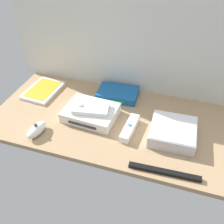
% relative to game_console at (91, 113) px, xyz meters
% --- Properties ---
extents(ground_plane, '(1.00, 0.48, 0.02)m').
position_rel_game_console_xyz_m(ground_plane, '(0.09, 0.01, -0.03)').
color(ground_plane, '#9E7F5B').
rests_on(ground_plane, ground).
extents(back_wall, '(1.10, 0.01, 0.64)m').
position_rel_game_console_xyz_m(back_wall, '(0.09, 0.26, 0.30)').
color(back_wall, silver).
rests_on(back_wall, ground).
extents(game_console, '(0.22, 0.17, 0.04)m').
position_rel_game_console_xyz_m(game_console, '(0.00, 0.00, 0.00)').
color(game_console, white).
rests_on(game_console, ground_plane).
extents(mini_computer, '(0.17, 0.17, 0.05)m').
position_rel_game_console_xyz_m(mini_computer, '(0.34, -0.02, 0.00)').
color(mini_computer, silver).
rests_on(mini_computer, ground_plane).
extents(game_case, '(0.15, 0.20, 0.02)m').
position_rel_game_console_xyz_m(game_case, '(-0.28, 0.10, -0.01)').
color(game_case, white).
rests_on(game_case, ground_plane).
extents(network_router, '(0.19, 0.13, 0.03)m').
position_rel_game_console_xyz_m(network_router, '(0.07, 0.17, -0.00)').
color(network_router, '#145193').
rests_on(network_router, ground_plane).
extents(remote_wand, '(0.05, 0.15, 0.03)m').
position_rel_game_console_xyz_m(remote_wand, '(0.18, -0.03, -0.01)').
color(remote_wand, white).
rests_on(remote_wand, ground_plane).
extents(remote_nunchuk, '(0.06, 0.11, 0.05)m').
position_rel_game_console_xyz_m(remote_nunchuk, '(-0.16, -0.16, -0.00)').
color(remote_nunchuk, white).
rests_on(remote_nunchuk, ground_plane).
extents(remote_classic_pad, '(0.16, 0.10, 0.02)m').
position_rel_game_console_xyz_m(remote_classic_pad, '(0.01, -0.01, 0.03)').
color(remote_classic_pad, white).
rests_on(remote_classic_pad, game_console).
extents(sensor_bar, '(0.24, 0.03, 0.01)m').
position_rel_game_console_xyz_m(sensor_bar, '(0.34, -0.20, -0.01)').
color(sensor_bar, black).
rests_on(sensor_bar, ground_plane).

